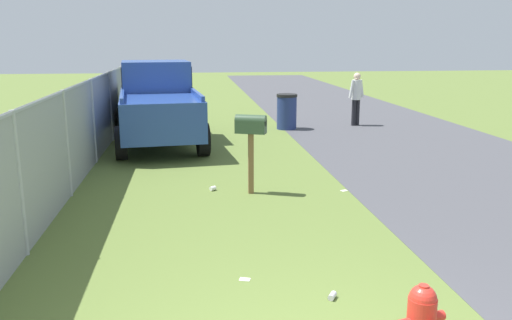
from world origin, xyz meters
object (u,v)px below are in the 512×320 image
object	(u,v)px
pickup_truck	(157,101)
trash_bin	(287,112)
mailbox	(251,130)
pedestrian	(356,95)

from	to	relation	value
pickup_truck	trash_bin	xyz separation A→B (m)	(1.73, -3.70, -0.57)
mailbox	pedestrian	distance (m)	8.09
trash_bin	pedestrian	world-z (taller)	pedestrian
mailbox	pedestrian	size ratio (longest dim) A/B	0.85
pedestrian	trash_bin	bearing A→B (deg)	76.97
mailbox	pickup_truck	bearing A→B (deg)	41.79
pickup_truck	pedestrian	world-z (taller)	pickup_truck
trash_bin	mailbox	bearing A→B (deg)	164.33
mailbox	pickup_truck	world-z (taller)	pickup_truck
pickup_truck	pedestrian	distance (m)	6.33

